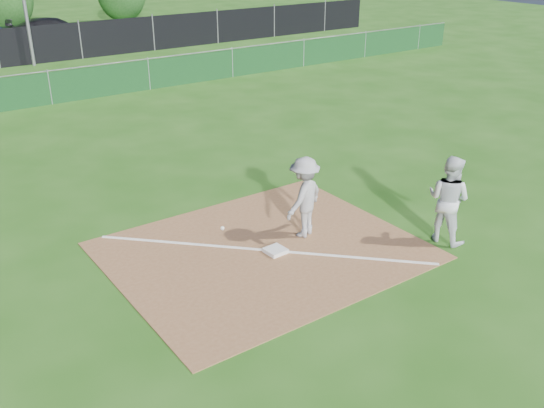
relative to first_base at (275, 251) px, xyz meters
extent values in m
plane|color=#1E4F11|center=(-0.14, 9.22, -0.06)|extent=(90.00, 90.00, 0.00)
cube|color=brown|center=(-0.14, 0.22, -0.05)|extent=(6.00, 5.00, 0.02)
cube|color=white|center=(-0.14, 0.22, -0.04)|extent=(5.01, 5.01, 0.01)
cube|color=#0E3616|center=(-0.14, 14.22, 0.54)|extent=(44.00, 0.05, 1.20)
cube|color=silver|center=(0.00, 0.00, 0.00)|extent=(0.41, 0.41, 0.08)
imported|color=#ACACAE|center=(0.96, 0.31, 0.83)|extent=(1.29, 1.01, 1.75)
sphere|color=white|center=(-0.94, 0.49, 0.58)|extent=(0.08, 0.08, 0.08)
imported|color=silver|center=(3.25, -1.58, 0.88)|extent=(0.89, 1.04, 1.88)
imported|color=black|center=(4.07, 26.99, 0.69)|extent=(5.45, 3.28, 1.48)
cylinder|color=#382316|center=(2.81, 32.64, 0.53)|extent=(0.24, 0.24, 1.18)
cylinder|color=#382316|center=(10.69, 33.14, 0.49)|extent=(0.24, 0.24, 1.10)
camera|label=1|loc=(-6.30, -8.76, 5.94)|focal=40.00mm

